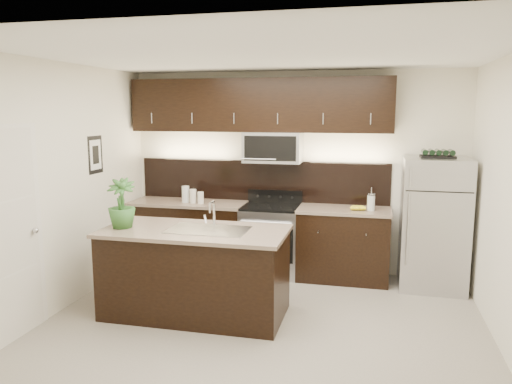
# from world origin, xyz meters

# --- Properties ---
(ground) EXTENTS (4.50, 4.50, 0.00)m
(ground) POSITION_xyz_m (0.00, 0.00, 0.00)
(ground) COLOR gray
(ground) RESTS_ON ground
(room_walls) EXTENTS (4.52, 4.02, 2.71)m
(room_walls) POSITION_xyz_m (-0.11, -0.04, 1.70)
(room_walls) COLOR silver
(room_walls) RESTS_ON ground
(counter_run) EXTENTS (3.51, 0.65, 0.94)m
(counter_run) POSITION_xyz_m (-0.46, 1.69, 0.47)
(counter_run) COLOR black
(counter_run) RESTS_ON ground
(upper_fixtures) EXTENTS (3.49, 0.40, 1.66)m
(upper_fixtures) POSITION_xyz_m (-0.43, 1.84, 2.14)
(upper_fixtures) COLOR black
(upper_fixtures) RESTS_ON counter_run
(island) EXTENTS (1.96, 0.96, 0.94)m
(island) POSITION_xyz_m (-0.76, 0.17, 0.47)
(island) COLOR black
(island) RESTS_ON ground
(sink_faucet) EXTENTS (0.84, 0.50, 0.28)m
(sink_faucet) POSITION_xyz_m (-0.61, 0.18, 0.96)
(sink_faucet) COLOR silver
(sink_faucet) RESTS_ON island
(refrigerator) EXTENTS (0.78, 0.71, 1.62)m
(refrigerator) POSITION_xyz_m (1.80, 1.63, 0.81)
(refrigerator) COLOR #B2B2B7
(refrigerator) RESTS_ON ground
(wine_rack) EXTENTS (0.40, 0.25, 0.10)m
(wine_rack) POSITION_xyz_m (1.80, 1.63, 1.67)
(wine_rack) COLOR black
(wine_rack) RESTS_ON refrigerator
(plant) EXTENTS (0.38, 0.38, 0.53)m
(plant) POSITION_xyz_m (-1.55, 0.07, 1.20)
(plant) COLOR #2E6127
(plant) RESTS_ON island
(canisters) EXTENTS (0.33, 0.15, 0.22)m
(canisters) POSITION_xyz_m (-1.35, 1.62, 1.04)
(canisters) COLOR silver
(canisters) RESTS_ON counter_run
(french_press) EXTENTS (0.10, 0.10, 0.29)m
(french_press) POSITION_xyz_m (1.04, 1.64, 1.05)
(french_press) COLOR silver
(french_press) RESTS_ON counter_run
(bananas) EXTENTS (0.23, 0.19, 0.06)m
(bananas) POSITION_xyz_m (0.82, 1.61, 0.97)
(bananas) COLOR yellow
(bananas) RESTS_ON counter_run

